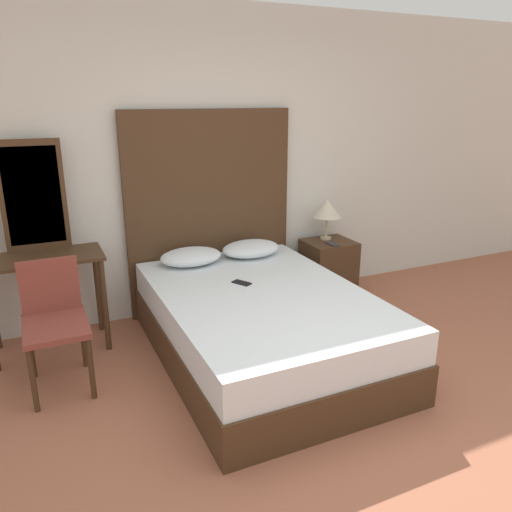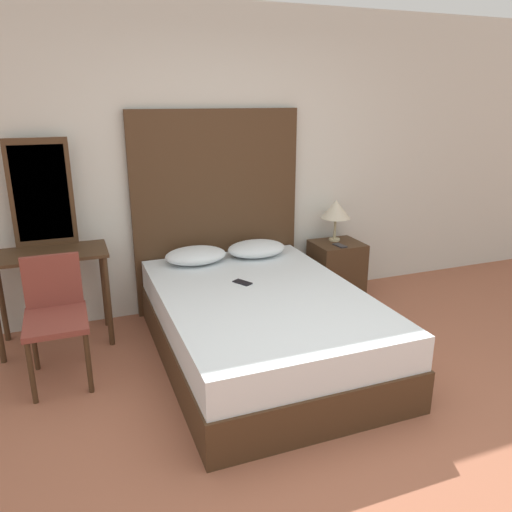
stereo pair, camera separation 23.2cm
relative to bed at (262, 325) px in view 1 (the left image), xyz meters
The scene contains 13 objects.
ground_plane 1.18m from the bed, 89.19° to the right, with size 16.00×16.00×0.00m, color #9E5B42.
wall_back 1.60m from the bed, 89.21° to the left, with size 10.00×0.06×2.70m.
bed is the anchor object (origin of this frame).
headboard 1.28m from the bed, 90.00° to the left, with size 1.55×0.05×1.83m.
pillow_left 0.94m from the bed, 108.77° to the left, with size 0.53×0.38×0.14m.
pillow_right 0.94m from the bed, 71.23° to the left, with size 0.53×0.38×0.14m.
phone_on_bed 0.36m from the bed, 106.63° to the left, with size 0.13×0.17×0.01m.
nightstand 1.42m from the bed, 36.82° to the left, with size 0.46×0.42×0.57m.
table_lamp 1.60m from the bed, 39.14° to the left, with size 0.29×0.29×0.40m.
phone_on_nightstand 1.37m from the bed, 34.14° to the left, with size 0.09×0.16×0.01m.
vanity_desk 1.71m from the bed, 150.85° to the left, with size 0.88×0.47×0.77m.
vanity_mirror 2.01m from the bed, 145.03° to the left, with size 0.47×0.03×0.85m.
chair 1.48m from the bed, 169.24° to the left, with size 0.41×0.52×0.86m.
Camera 1 is at (-1.50, -1.97, 1.93)m, focal length 35.00 mm.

